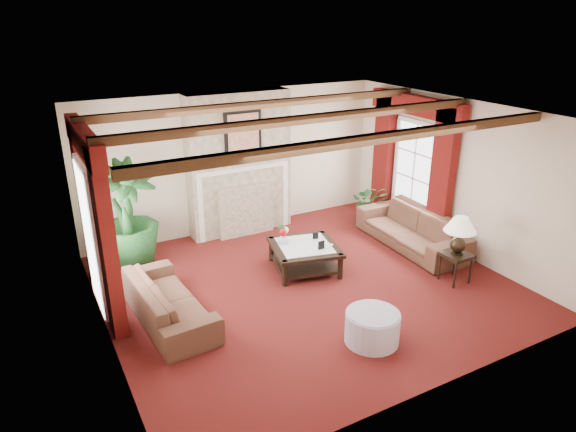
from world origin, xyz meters
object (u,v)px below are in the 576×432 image
potted_palm (129,238)px  side_table (455,267)px  ottoman (372,327)px  coffee_table (305,257)px  sofa_right (412,223)px  sofa_left (167,294)px

potted_palm → side_table: 5.34m
side_table → ottoman: size_ratio=0.69×
potted_palm → side_table: potted_palm is taller
coffee_table → ottoman: (-0.25, -2.17, -0.01)m
sofa_right → side_table: 1.43m
potted_palm → side_table: size_ratio=3.79×
sofa_right → coffee_table: sofa_right is taller
sofa_left → ottoman: (2.18, -1.80, -0.19)m
coffee_table → ottoman: bearing=-83.0°
sofa_left → sofa_right: sofa_right is taller
sofa_right → coffee_table: (-2.20, 0.12, -0.23)m
sofa_right → ottoman: sofa_right is taller
sofa_left → coffee_table: (2.43, 0.38, -0.18)m
coffee_table → sofa_right: bearing=10.3°
coffee_table → ottoman: 2.19m
sofa_left → potted_palm: 1.89m
potted_palm → ottoman: (2.26, -3.68, -0.30)m
sofa_left → side_table: 4.47m
sofa_left → ottoman: bearing=-133.2°
sofa_right → potted_palm: size_ratio=1.25×
sofa_right → potted_palm: (-4.71, 1.63, 0.06)m
sofa_right → ottoman: bearing=-48.1°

